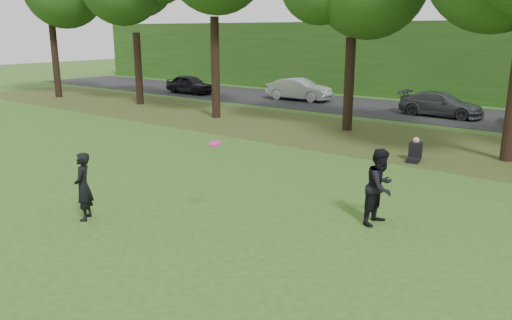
# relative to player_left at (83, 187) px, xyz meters

# --- Properties ---
(ground) EXTENTS (120.00, 120.00, 0.00)m
(ground) POSITION_rel_player_left_xyz_m (2.81, -0.06, -0.82)
(ground) COLOR #335119
(ground) RESTS_ON ground
(leaf_litter) EXTENTS (60.00, 7.00, 0.01)m
(leaf_litter) POSITION_rel_player_left_xyz_m (2.81, 12.94, -0.82)
(leaf_litter) COLOR #493C1A
(leaf_litter) RESTS_ON ground
(street) EXTENTS (70.00, 7.00, 0.02)m
(street) POSITION_rel_player_left_xyz_m (2.81, 20.94, -0.81)
(street) COLOR black
(street) RESTS_ON ground
(far_hedge) EXTENTS (70.00, 3.00, 5.00)m
(far_hedge) POSITION_rel_player_left_xyz_m (2.81, 26.94, 1.68)
(far_hedge) COLOR #234915
(far_hedge) RESTS_ON ground
(player_left) EXTENTS (0.69, 0.71, 1.65)m
(player_left) POSITION_rel_player_left_xyz_m (0.00, 0.00, 0.00)
(player_left) COLOR black
(player_left) RESTS_ON ground
(player_right) EXTENTS (0.77, 0.94, 1.80)m
(player_right) POSITION_rel_player_left_xyz_m (5.70, 4.05, 0.08)
(player_right) COLOR black
(player_right) RESTS_ON ground
(parked_cars) EXTENTS (38.41, 3.58, 1.52)m
(parked_cars) POSITION_rel_player_left_xyz_m (3.38, 20.09, -0.10)
(parked_cars) COLOR black
(parked_cars) RESTS_ON street
(frisbee) EXTENTS (0.37, 0.36, 0.11)m
(frisbee) POSITION_rel_player_left_xyz_m (2.69, 1.71, 1.11)
(frisbee) COLOR #F8149D
(frisbee) RESTS_ON ground
(seated_person) EXTENTS (0.53, 0.79, 0.83)m
(seated_person) POSITION_rel_player_left_xyz_m (4.28, 10.24, -0.51)
(seated_person) COLOR black
(seated_person) RESTS_ON ground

